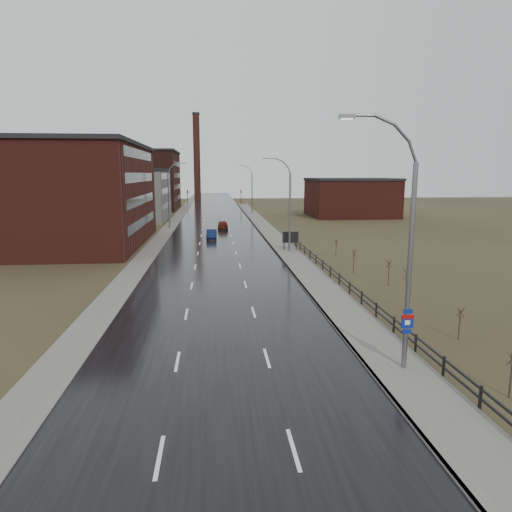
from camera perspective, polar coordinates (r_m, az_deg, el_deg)
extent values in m
plane|color=#2D2819|center=(20.54, -3.96, -17.32)|extent=(320.00, 320.00, 0.00)
cube|color=black|center=(78.78, -5.05, 3.33)|extent=(14.00, 300.00, 0.06)
cube|color=#595651|center=(54.76, 4.15, 0.35)|extent=(3.20, 180.00, 0.18)
cube|color=slate|center=(54.54, 2.58, 0.32)|extent=(0.16, 180.00, 0.18)
cube|color=#595651|center=(79.16, -11.00, 3.23)|extent=(2.40, 260.00, 0.12)
cube|color=#471914|center=(66.56, -23.58, 6.84)|extent=(22.00, 28.00, 13.00)
cube|color=black|center=(66.60, -24.00, 12.63)|extent=(22.44, 28.56, 0.50)
cube|color=black|center=(64.27, -14.00, 4.16)|extent=(0.06, 22.40, 1.20)
cube|color=black|center=(64.04, -14.11, 6.83)|extent=(0.06, 22.40, 1.20)
cube|color=black|center=(63.94, -14.23, 9.51)|extent=(0.06, 22.40, 1.20)
cube|color=black|center=(63.99, -14.35, 12.20)|extent=(0.06, 22.40, 1.20)
cube|color=slate|center=(97.92, -15.84, 7.25)|extent=(16.00, 20.00, 10.00)
cube|color=black|center=(97.81, -15.99, 10.32)|extent=(16.32, 20.40, 0.50)
cube|color=black|center=(96.91, -11.11, 6.24)|extent=(0.06, 16.00, 1.20)
cube|color=black|center=(96.75, -11.17, 8.01)|extent=(0.06, 16.00, 1.20)
cube|color=black|center=(96.69, -11.23, 9.78)|extent=(0.06, 16.00, 1.20)
cube|color=#331611|center=(128.24, -15.70, 9.00)|extent=(26.00, 24.00, 15.00)
cube|color=black|center=(128.35, -15.87, 12.46)|extent=(26.52, 24.48, 0.50)
cube|color=black|center=(126.74, -9.77, 7.19)|extent=(0.06, 19.20, 1.20)
cube|color=black|center=(126.62, -9.81, 8.54)|extent=(0.06, 19.20, 1.20)
cube|color=black|center=(126.58, -9.86, 9.90)|extent=(0.06, 19.20, 1.20)
cube|color=black|center=(126.60, -9.90, 11.26)|extent=(0.06, 19.20, 1.20)
cube|color=#471914|center=(104.93, 11.75, 7.05)|extent=(18.00, 16.00, 8.00)
cube|color=black|center=(104.79, 11.84, 9.37)|extent=(18.36, 16.32, 0.50)
cylinder|color=#331611|center=(168.39, -7.41, 12.06)|extent=(2.40, 2.40, 30.00)
cylinder|color=black|center=(169.58, -7.53, 17.23)|extent=(2.70, 2.70, 0.80)
cylinder|color=slate|center=(22.63, 18.63, -1.76)|extent=(0.24, 0.24, 10.00)
cylinder|color=slate|center=(22.11, 18.99, 12.21)|extent=(0.57, 0.14, 1.12)
cylinder|color=slate|center=(21.95, 17.77, 14.43)|extent=(0.91, 0.14, 0.91)
cylinder|color=slate|center=(21.70, 15.79, 16.03)|extent=(1.12, 0.14, 0.57)
cylinder|color=slate|center=(21.41, 13.31, 16.73)|extent=(1.15, 0.14, 0.14)
cube|color=slate|center=(21.18, 11.30, 16.74)|extent=(0.70, 0.28, 0.18)
cube|color=silver|center=(21.17, 11.29, 16.48)|extent=(0.50, 0.20, 0.04)
cube|color=navy|center=(22.99, 18.47, -6.58)|extent=(0.45, 0.04, 0.22)
cube|color=navy|center=(23.13, 18.40, -7.77)|extent=(0.60, 0.04, 0.65)
cube|color=maroon|center=(23.06, 18.44, -7.23)|extent=(0.60, 0.04, 0.20)
cube|color=navy|center=(23.29, 18.33, -8.94)|extent=(0.45, 0.04, 0.22)
cube|color=silver|center=(23.13, 18.41, -7.90)|extent=(0.26, 0.02, 0.22)
cylinder|color=slate|center=(55.17, 4.25, 5.30)|extent=(0.24, 0.24, 9.50)
cylinder|color=slate|center=(54.94, 4.15, 10.66)|extent=(0.51, 0.14, 0.98)
cylinder|color=slate|center=(54.88, 3.66, 11.42)|extent=(0.81, 0.14, 0.81)
cylinder|color=slate|center=(54.78, 2.91, 11.92)|extent=(0.98, 0.14, 0.51)
cylinder|color=slate|center=(54.67, 2.02, 12.11)|extent=(1.01, 0.14, 0.14)
cube|color=slate|center=(54.59, 1.28, 12.06)|extent=(0.70, 0.28, 0.18)
cube|color=silver|center=(54.59, 1.28, 11.96)|extent=(0.50, 0.20, 0.04)
cylinder|color=slate|center=(80.71, -10.83, 6.72)|extent=(0.24, 0.24, 9.50)
cylinder|color=slate|center=(80.55, -10.84, 10.38)|extent=(0.51, 0.14, 0.98)
cylinder|color=slate|center=(80.52, -10.51, 10.90)|extent=(0.81, 0.14, 0.81)
cylinder|color=slate|center=(80.47, -10.01, 11.25)|extent=(0.98, 0.14, 0.51)
cylinder|color=slate|center=(80.41, -9.40, 11.39)|extent=(1.01, 0.14, 0.14)
cube|color=slate|center=(80.36, -8.90, 11.37)|extent=(0.70, 0.28, 0.18)
cube|color=silver|center=(80.36, -8.90, 11.30)|extent=(0.50, 0.20, 0.04)
cylinder|color=slate|center=(108.69, -0.50, 7.77)|extent=(0.24, 0.24, 9.50)
cylinder|color=slate|center=(108.57, -0.59, 10.49)|extent=(0.51, 0.14, 0.98)
cylinder|color=slate|center=(108.54, -0.85, 10.86)|extent=(0.81, 0.14, 0.81)
cylinder|color=slate|center=(108.49, -1.23, 11.11)|extent=(0.98, 0.14, 0.51)
cylinder|color=slate|center=(108.44, -1.68, 11.20)|extent=(1.01, 0.14, 0.14)
cube|color=slate|center=(108.40, -2.05, 11.17)|extent=(0.70, 0.28, 0.18)
cube|color=silver|center=(108.40, -2.05, 11.12)|extent=(0.50, 0.20, 0.04)
cube|color=black|center=(21.35, 26.23, -15.65)|extent=(0.10, 0.10, 1.10)
cube|color=black|center=(23.71, 22.39, -12.74)|extent=(0.10, 0.10, 1.10)
cube|color=black|center=(26.20, 19.33, -10.32)|extent=(0.10, 0.10, 1.10)
cube|color=black|center=(28.78, 16.84, -8.31)|extent=(0.10, 0.10, 1.10)
cube|color=black|center=(31.44, 14.79, -6.63)|extent=(0.10, 0.10, 1.10)
cube|color=black|center=(34.16, 13.08, -5.20)|extent=(0.10, 0.10, 1.10)
cube|color=black|center=(36.92, 11.62, -3.98)|extent=(0.10, 0.10, 1.10)
cube|color=black|center=(39.72, 10.37, -2.93)|extent=(0.10, 0.10, 1.10)
cube|color=black|center=(42.54, 9.29, -2.02)|extent=(0.10, 0.10, 1.10)
cube|color=black|center=(45.39, 8.34, -1.22)|extent=(0.10, 0.10, 1.10)
cube|color=black|center=(48.25, 7.51, -0.51)|extent=(0.10, 0.10, 1.10)
cube|color=black|center=(51.13, 6.77, 0.11)|extent=(0.10, 0.10, 1.10)
cube|color=black|center=(54.02, 6.11, 0.67)|extent=(0.10, 0.10, 1.10)
cube|color=black|center=(56.93, 5.52, 1.18)|extent=(0.10, 0.10, 1.10)
cube|color=black|center=(59.84, 4.98, 1.63)|extent=(0.10, 0.10, 1.10)
cube|color=black|center=(62.76, 4.49, 2.04)|extent=(0.10, 0.10, 1.10)
cube|color=black|center=(39.16, 10.59, -2.52)|extent=(0.08, 53.00, 0.10)
cube|color=black|center=(39.25, 10.57, -3.09)|extent=(0.08, 53.00, 0.10)
cylinder|color=#382D23|center=(22.98, 29.22, -13.49)|extent=(0.08, 0.08, 1.50)
cylinder|color=#382D23|center=(22.67, 29.40, -11.17)|extent=(0.49, 0.20, 0.61)
cylinder|color=#382D23|center=(22.63, 29.31, -11.21)|extent=(0.29, 0.43, 0.61)
cylinder|color=#382D23|center=(22.58, 29.39, -11.26)|extent=(0.29, 0.43, 0.61)
cylinder|color=#382D23|center=(29.17, 24.06, -8.20)|extent=(0.08, 0.08, 1.43)
cylinder|color=#382D23|center=(28.92, 24.28, -6.44)|extent=(0.04, 0.49, 0.57)
cylinder|color=#382D23|center=(28.95, 24.17, -6.42)|extent=(0.46, 0.19, 0.58)
cylinder|color=#382D23|center=(28.90, 24.09, -6.43)|extent=(0.28, 0.41, 0.58)
cylinder|color=#382D23|center=(28.85, 24.15, -6.47)|extent=(0.28, 0.41, 0.58)
cylinder|color=#382D23|center=(28.87, 24.27, -6.47)|extent=(0.46, 0.19, 0.58)
cylinder|color=#382D23|center=(33.92, 18.25, -4.61)|extent=(0.08, 0.08, 2.19)
cylinder|color=#382D23|center=(33.61, 18.46, -2.27)|extent=(0.04, 0.73, 0.86)
cylinder|color=#382D23|center=(33.64, 18.38, -2.25)|extent=(0.69, 0.27, 0.87)
cylinder|color=#382D23|center=(33.61, 18.30, -2.26)|extent=(0.41, 0.62, 0.88)
cylinder|color=#382D23|center=(33.55, 18.34, -2.28)|extent=(0.41, 0.62, 0.88)
cylinder|color=#382D23|center=(33.56, 18.44, -2.28)|extent=(0.69, 0.27, 0.87)
cylinder|color=#382D23|center=(40.71, 16.24, -2.44)|extent=(0.08, 0.08, 1.67)
cylinder|color=#382D23|center=(40.51, 16.38, -0.94)|extent=(0.04, 0.56, 0.66)
cylinder|color=#382D23|center=(40.54, 16.31, -0.93)|extent=(0.54, 0.21, 0.67)
cylinder|color=#382D23|center=(40.51, 16.25, -0.94)|extent=(0.32, 0.48, 0.68)
cylinder|color=#382D23|center=(40.45, 16.28, -0.95)|extent=(0.32, 0.48, 0.68)
cylinder|color=#382D23|center=(40.46, 16.36, -0.96)|extent=(0.54, 0.21, 0.67)
cylinder|color=#382D23|center=(45.05, 12.12, -1.04)|extent=(0.08, 0.08, 1.70)
cylinder|color=#382D23|center=(44.87, 12.23, 0.35)|extent=(0.04, 0.57, 0.67)
cylinder|color=#382D23|center=(44.90, 12.17, 0.35)|extent=(0.54, 0.22, 0.68)
cylinder|color=#382D23|center=(44.87, 12.11, 0.35)|extent=(0.33, 0.49, 0.69)
cylinder|color=#382D23|center=(44.81, 12.13, 0.34)|extent=(0.33, 0.49, 0.69)
cylinder|color=#382D23|center=(44.81, 12.21, 0.33)|extent=(0.54, 0.22, 0.68)
cylinder|color=#382D23|center=(53.86, 9.97, 0.75)|extent=(0.08, 0.08, 1.47)
cylinder|color=#382D23|center=(53.73, 10.05, 1.76)|extent=(0.04, 0.50, 0.59)
cylinder|color=#382D23|center=(53.76, 10.01, 1.76)|extent=(0.48, 0.19, 0.59)
cylinder|color=#382D23|center=(53.73, 9.95, 1.76)|extent=(0.29, 0.43, 0.60)
cylinder|color=#382D23|center=(53.67, 9.97, 1.75)|extent=(0.29, 0.43, 0.60)
cylinder|color=#382D23|center=(53.67, 10.03, 1.75)|extent=(0.48, 0.19, 0.59)
cube|color=black|center=(56.70, 3.54, 1.52)|extent=(0.10, 0.10, 1.80)
cube|color=black|center=(56.95, 5.06, 1.54)|extent=(0.10, 0.10, 1.80)
cube|color=silver|center=(56.65, 4.32, 2.37)|extent=(1.91, 0.08, 1.28)
cube|color=black|center=(56.60, 4.33, 2.36)|extent=(2.01, 0.04, 1.38)
cylinder|color=black|center=(138.59, -8.55, 7.31)|extent=(0.16, 0.16, 5.20)
imported|color=black|center=(138.50, -8.58, 8.19)|extent=(0.58, 2.73, 1.10)
sphere|color=#FF190C|center=(138.34, -8.58, 8.32)|extent=(0.18, 0.18, 0.18)
cylinder|color=black|center=(138.63, -1.88, 7.41)|extent=(0.16, 0.16, 5.20)
imported|color=black|center=(138.54, -1.89, 8.30)|extent=(0.58, 2.73, 1.10)
sphere|color=#FF190C|center=(138.38, -1.88, 8.42)|extent=(0.18, 0.18, 0.18)
imported|color=#0D1A44|center=(67.25, -5.57, 2.68)|extent=(1.54, 4.16, 1.36)
imported|color=#54160E|center=(79.18, -4.16, 3.90)|extent=(1.84, 4.43, 1.50)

